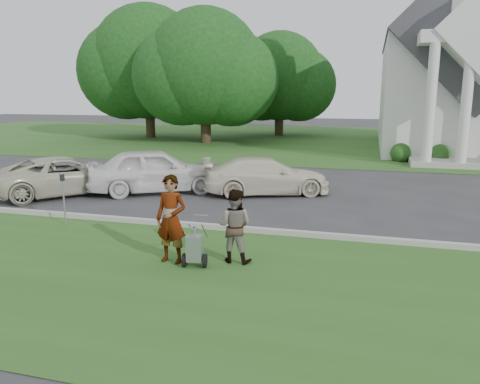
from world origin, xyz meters
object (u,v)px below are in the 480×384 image
at_px(car_c, 266,176).
at_px(parking_meter_near, 63,193).
at_px(church, 457,57).
at_px(tree_left, 205,73).
at_px(person_right, 234,226).
at_px(tree_back, 280,80).
at_px(person_left, 171,220).
at_px(striping_cart, 195,249).
at_px(car_b, 155,170).
at_px(car_a, 67,175).
at_px(tree_far, 148,68).

bearing_deg(car_c, parking_meter_near, 118.97).
xyz_separation_m(church, tree_left, (-17.01, -1.13, -0.83)).
height_order(church, parking_meter_near, church).
xyz_separation_m(person_right, car_c, (-0.87, 7.15, -0.14)).
bearing_deg(church, parking_meter_near, -119.57).
distance_m(tree_left, tree_back, 8.95).
xyz_separation_m(person_left, person_right, (1.30, 0.40, -0.16)).
bearing_deg(person_left, striping_cart, -7.94).
relative_size(tree_left, person_right, 6.56).
relative_size(church, parking_meter_near, 16.19).
bearing_deg(person_left, car_b, 123.76).
distance_m(person_right, car_a, 9.44).
xyz_separation_m(tree_back, person_left, (3.85, -32.07, -3.76)).
relative_size(parking_meter_near, car_c, 0.32).
bearing_deg(car_c, tree_left, 3.99).
height_order(tree_far, striping_cart, tree_far).
height_order(person_left, parking_meter_near, person_left).
relative_size(tree_left, car_c, 2.30).
bearing_deg(tree_far, car_a, -71.39).
relative_size(person_left, car_c, 0.42).
relative_size(tree_left, tree_far, 0.91).
bearing_deg(car_c, tree_far, 13.56).
distance_m(tree_left, car_a, 19.07).
bearing_deg(car_c, person_left, 154.12).
relative_size(person_left, parking_meter_near, 1.30).
relative_size(church, car_c, 5.21).
bearing_deg(car_a, tree_back, -56.22).
relative_size(striping_cart, person_left, 0.55).
relative_size(striping_cart, car_a, 0.21).
height_order(parking_meter_near, car_b, car_b).
xyz_separation_m(tree_back, car_a, (-2.76, -26.51, -4.04)).
bearing_deg(person_left, parking_meter_near, 160.56).
relative_size(church, tree_left, 2.27).
xyz_separation_m(church, parking_meter_near, (-13.22, -23.31, -5.00)).
xyz_separation_m(parking_meter_near, car_c, (4.49, 5.67, -0.27)).
bearing_deg(tree_back, tree_left, -116.57).
relative_size(parking_meter_near, car_b, 0.30).
bearing_deg(tree_left, tree_far, 153.44).
bearing_deg(car_c, striping_cart, 158.48).
bearing_deg(car_a, church, -89.04).
bearing_deg(car_a, person_left, 179.67).
bearing_deg(tree_back, striping_cart, -82.17).
distance_m(tree_left, person_right, 25.74).
bearing_deg(car_b, church, -64.48).
bearing_deg(tree_left, tree_back, 63.43).
distance_m(tree_far, car_b, 23.31).
bearing_deg(car_c, person_right, 164.32).
bearing_deg(tree_left, parking_meter_near, -80.31).
bearing_deg(car_b, tree_back, -29.31).
bearing_deg(car_a, person_right, -173.38).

